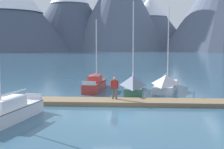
{
  "coord_description": "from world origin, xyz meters",
  "views": [
    {
      "loc": [
        -0.13,
        -17.34,
        4.4
      ],
      "look_at": [
        0.0,
        6.0,
        2.0
      ],
      "focal_mm": 46.27,
      "sensor_mm": 36.0,
      "label": 1
    }
  ],
  "objects": [
    {
      "name": "sailboat_mid_dock_starboard",
      "position": [
        1.92,
        8.72,
        0.81
      ],
      "size": [
        2.1,
        7.57,
        8.41
      ],
      "color": "#336B56",
      "rests_on": "ground"
    },
    {
      "name": "sailboat_second_berth",
      "position": [
        -6.06,
        -1.44,
        0.56
      ],
      "size": [
        2.9,
        6.77,
        7.47
      ],
      "color": "silver",
      "rests_on": "ground"
    },
    {
      "name": "ground_plane",
      "position": [
        0.0,
        0.0,
        0.0
      ],
      "size": [
        700.0,
        700.0,
        0.0
      ],
      "primitive_type": "plane",
      "color": "#335B75"
    },
    {
      "name": "mountain_west_summit",
      "position": [
        -70.78,
        182.51,
        29.09
      ],
      "size": [
        89.88,
        89.88,
        54.69
      ],
      "color": "#424C60",
      "rests_on": "ground"
    },
    {
      "name": "mountain_central_massif",
      "position": [
        -32.79,
        218.56,
        29.97
      ],
      "size": [
        81.87,
        81.87,
        58.07
      ],
      "color": "#424C60",
      "rests_on": "ground"
    },
    {
      "name": "dock",
      "position": [
        0.0,
        4.0,
        0.15
      ],
      "size": [
        20.5,
        3.54,
        0.3
      ],
      "color": "#846B4C",
      "rests_on": "ground"
    },
    {
      "name": "person_on_dock",
      "position": [
        0.19,
        4.35,
        1.26
      ],
      "size": [
        0.59,
        0.26,
        1.69
      ],
      "color": "brown",
      "rests_on": "dock"
    },
    {
      "name": "sailboat_far_berth",
      "position": [
        5.36,
        10.56,
        0.73
      ],
      "size": [
        3.86,
        7.77,
        8.12
      ],
      "color": "white",
      "rests_on": "ground"
    },
    {
      "name": "sailboat_mid_dock_port",
      "position": [
        -1.55,
        10.94,
        0.57
      ],
      "size": [
        2.33,
        6.62,
        6.88
      ],
      "color": "#B2332D",
      "rests_on": "ground"
    },
    {
      "name": "mountain_east_summit",
      "position": [
        31.69,
        216.79,
        22.53
      ],
      "size": [
        67.36,
        67.36,
        43.5
      ],
      "color": "#4C566B",
      "rests_on": "ground"
    },
    {
      "name": "mountain_shoulder_ridge",
      "position": [
        7.18,
        207.37,
        34.94
      ],
      "size": [
        75.41,
        75.41,
        68.36
      ],
      "color": "slate",
      "rests_on": "ground"
    }
  ]
}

